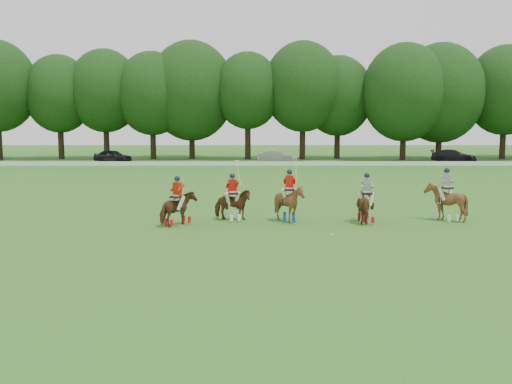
{
  "coord_description": "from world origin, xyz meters",
  "views": [
    {
      "loc": [
        0.74,
        -21.41,
        4.57
      ],
      "look_at": [
        0.82,
        4.2,
        1.4
      ],
      "focal_mm": 40.0,
      "sensor_mm": 36.0,
      "label": 1
    }
  ],
  "objects_px": {
    "polo_red_a": "(178,208)",
    "polo_stripe_b": "(446,201)",
    "polo_red_b": "(232,204)",
    "polo_ball": "(332,235)",
    "car_left": "(113,156)",
    "car_mid": "(277,156)",
    "polo_stripe_a": "(366,205)",
    "polo_red_c": "(289,203)",
    "car_right": "(454,156)"
  },
  "relations": [
    {
      "from": "polo_red_c",
      "to": "polo_stripe_a",
      "type": "bearing_deg",
      "value": -3.57
    },
    {
      "from": "car_right",
      "to": "car_left",
      "type": "bearing_deg",
      "value": 110.84
    },
    {
      "from": "car_right",
      "to": "polo_ball",
      "type": "bearing_deg",
      "value": 175.84
    },
    {
      "from": "car_right",
      "to": "polo_ball",
      "type": "xyz_separation_m",
      "value": [
        -19.29,
        -41.38,
        -0.67
      ]
    },
    {
      "from": "car_left",
      "to": "polo_stripe_a",
      "type": "relative_size",
      "value": 1.88
    },
    {
      "from": "polo_red_c",
      "to": "polo_ball",
      "type": "height_order",
      "value": "polo_red_c"
    },
    {
      "from": "polo_red_a",
      "to": "polo_stripe_a",
      "type": "distance_m",
      "value": 8.5
    },
    {
      "from": "car_right",
      "to": "polo_red_b",
      "type": "relative_size",
      "value": 1.81
    },
    {
      "from": "car_left",
      "to": "car_mid",
      "type": "xyz_separation_m",
      "value": [
        18.38,
        0.0,
        -0.04
      ]
    },
    {
      "from": "polo_stripe_a",
      "to": "polo_red_c",
      "type": "bearing_deg",
      "value": 176.43
    },
    {
      "from": "polo_red_b",
      "to": "polo_red_c",
      "type": "xyz_separation_m",
      "value": [
        2.61,
        -0.35,
        0.11
      ]
    },
    {
      "from": "polo_stripe_b",
      "to": "polo_ball",
      "type": "relative_size",
      "value": 27.24
    },
    {
      "from": "car_mid",
      "to": "polo_red_a",
      "type": "relative_size",
      "value": 1.89
    },
    {
      "from": "polo_red_a",
      "to": "car_right",
      "type": "bearing_deg",
      "value": 56.56
    },
    {
      "from": "polo_stripe_a",
      "to": "polo_stripe_b",
      "type": "relative_size",
      "value": 0.93
    },
    {
      "from": "car_left",
      "to": "polo_ball",
      "type": "height_order",
      "value": "car_left"
    },
    {
      "from": "polo_red_a",
      "to": "polo_red_b",
      "type": "bearing_deg",
      "value": 28.95
    },
    {
      "from": "polo_red_a",
      "to": "polo_red_c",
      "type": "relative_size",
      "value": 0.75
    },
    {
      "from": "car_right",
      "to": "polo_red_b",
      "type": "bearing_deg",
      "value": 169.02
    },
    {
      "from": "polo_red_c",
      "to": "polo_red_b",
      "type": "bearing_deg",
      "value": 172.33
    },
    {
      "from": "car_left",
      "to": "polo_stripe_b",
      "type": "distance_m",
      "value": 45.18
    },
    {
      "from": "polo_stripe_b",
      "to": "polo_ball",
      "type": "height_order",
      "value": "polo_stripe_b"
    },
    {
      "from": "car_mid",
      "to": "polo_red_b",
      "type": "xyz_separation_m",
      "value": [
        -3.52,
        -37.78,
        0.09
      ]
    },
    {
      "from": "polo_stripe_b",
      "to": "car_left",
      "type": "bearing_deg",
      "value": 123.19
    },
    {
      "from": "polo_red_c",
      "to": "car_left",
      "type": "bearing_deg",
      "value": 114.61
    },
    {
      "from": "polo_stripe_a",
      "to": "polo_ball",
      "type": "height_order",
      "value": "polo_stripe_a"
    },
    {
      "from": "polo_ball",
      "to": "car_left",
      "type": "bearing_deg",
      "value": 114.66
    },
    {
      "from": "polo_red_a",
      "to": "polo_stripe_b",
      "type": "distance_m",
      "value": 12.32
    },
    {
      "from": "polo_red_b",
      "to": "polo_ball",
      "type": "distance_m",
      "value": 5.54
    },
    {
      "from": "polo_stripe_a",
      "to": "polo_red_a",
      "type": "bearing_deg",
      "value": -175.0
    },
    {
      "from": "car_left",
      "to": "polo_red_b",
      "type": "xyz_separation_m",
      "value": [
        14.85,
        -37.78,
        0.05
      ]
    },
    {
      "from": "car_left",
      "to": "car_mid",
      "type": "relative_size",
      "value": 1.02
    },
    {
      "from": "car_right",
      "to": "polo_stripe_b",
      "type": "xyz_separation_m",
      "value": [
        -13.56,
        -37.81,
        0.18
      ]
    },
    {
      "from": "car_mid",
      "to": "polo_red_a",
      "type": "xyz_separation_m",
      "value": [
        -5.89,
        -39.09,
        0.1
      ]
    },
    {
      "from": "car_right",
      "to": "polo_stripe_a",
      "type": "distance_m",
      "value": 42.08
    },
    {
      "from": "car_left",
      "to": "car_mid",
      "type": "bearing_deg",
      "value": -73.21
    },
    {
      "from": "car_left",
      "to": "polo_red_c",
      "type": "relative_size",
      "value": 1.44
    },
    {
      "from": "car_right",
      "to": "polo_red_c",
      "type": "height_order",
      "value": "polo_red_c"
    },
    {
      "from": "polo_red_a",
      "to": "polo_red_b",
      "type": "distance_m",
      "value": 2.71
    },
    {
      "from": "car_left",
      "to": "polo_red_a",
      "type": "relative_size",
      "value": 1.93
    },
    {
      "from": "polo_stripe_b",
      "to": "polo_red_a",
      "type": "bearing_deg",
      "value": -174.07
    },
    {
      "from": "car_mid",
      "to": "polo_stripe_a",
      "type": "height_order",
      "value": "polo_stripe_a"
    },
    {
      "from": "car_left",
      "to": "car_right",
      "type": "relative_size",
      "value": 0.86
    },
    {
      "from": "car_left",
      "to": "car_right",
      "type": "bearing_deg",
      "value": -73.21
    },
    {
      "from": "car_right",
      "to": "polo_red_a",
      "type": "xyz_separation_m",
      "value": [
        -25.81,
        -39.09,
        0.07
      ]
    },
    {
      "from": "polo_stripe_b",
      "to": "polo_stripe_a",
      "type": "bearing_deg",
      "value": -171.98
    },
    {
      "from": "polo_red_b",
      "to": "polo_ball",
      "type": "bearing_deg",
      "value": -40.96
    },
    {
      "from": "polo_red_a",
      "to": "polo_stripe_a",
      "type": "bearing_deg",
      "value": 5.0
    },
    {
      "from": "polo_stripe_a",
      "to": "car_right",
      "type": "bearing_deg",
      "value": 65.67
    },
    {
      "from": "polo_red_a",
      "to": "polo_red_c",
      "type": "bearing_deg",
      "value": 10.88
    }
  ]
}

